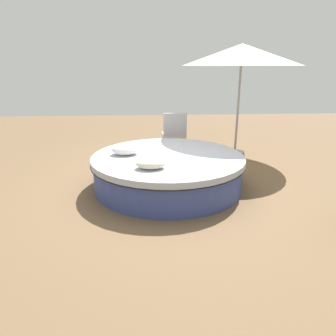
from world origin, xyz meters
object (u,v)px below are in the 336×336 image
(throw_pillow_0, at_px, (125,150))
(throw_pillow_1, at_px, (151,164))
(patio_umbrella, at_px, (242,55))
(round_bed, at_px, (168,171))
(patio_chair, at_px, (174,131))

(throw_pillow_0, relative_size, throw_pillow_1, 1.03)
(patio_umbrella, bearing_deg, throw_pillow_0, -143.71)
(round_bed, xyz_separation_m, throw_pillow_1, (-0.29, -0.66, 0.34))
(throw_pillow_0, bearing_deg, patio_umbrella, 36.29)
(round_bed, height_order, throw_pillow_1, throw_pillow_1)
(throw_pillow_0, distance_m, throw_pillow_1, 0.87)
(throw_pillow_0, distance_m, patio_umbrella, 3.33)
(round_bed, bearing_deg, patio_chair, 82.37)
(round_bed, bearing_deg, throw_pillow_0, 172.11)
(throw_pillow_0, bearing_deg, patio_chair, 62.38)
(throw_pillow_1, bearing_deg, throw_pillow_0, 119.24)
(round_bed, height_order, throw_pillow_0, throw_pillow_0)
(round_bed, relative_size, patio_chair, 2.60)
(round_bed, height_order, patio_chair, patio_chair)
(round_bed, bearing_deg, throw_pillow_1, -113.62)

